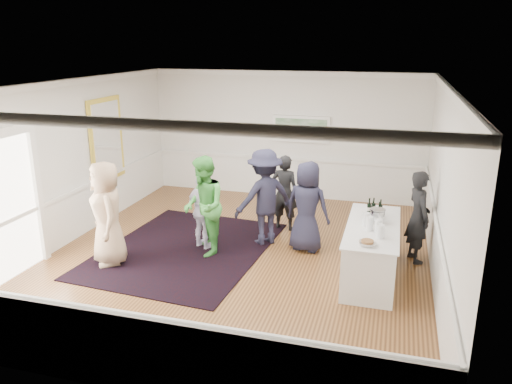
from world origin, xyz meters
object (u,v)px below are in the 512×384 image
(bartender, at_px, (418,217))
(guest_dark_a, at_px, (265,197))
(guest_lilac, at_px, (203,211))
(guest_navy, at_px, (307,207))
(serving_table, at_px, (371,251))
(guest_dark_b, at_px, (285,193))
(guest_tan, at_px, (107,213))
(nut_bowl, at_px, (367,243))
(ice_bucket, at_px, (377,216))
(guest_green, at_px, (204,206))

(bartender, xyz_separation_m, guest_dark_a, (-2.89, 0.05, 0.11))
(guest_lilac, xyz_separation_m, guest_dark_a, (1.07, 0.56, 0.20))
(guest_lilac, height_order, guest_navy, guest_navy)
(guest_dark_a, bearing_deg, bartender, 137.12)
(serving_table, height_order, guest_navy, guest_navy)
(bartender, distance_m, guest_dark_b, 2.83)
(guest_dark_a, relative_size, guest_dark_b, 1.18)
(guest_dark_b, bearing_deg, bartender, 167.09)
(guest_tan, bearing_deg, guest_dark_a, 82.87)
(guest_dark_b, relative_size, nut_bowl, 5.99)
(guest_tan, relative_size, guest_dark_b, 1.17)
(serving_table, distance_m, ice_bucket, 0.60)
(guest_green, height_order, guest_dark_a, guest_dark_a)
(guest_dark_a, bearing_deg, ice_bucket, 118.64)
(guest_green, distance_m, guest_dark_a, 1.25)
(ice_bucket, bearing_deg, guest_green, -179.48)
(guest_tan, xyz_separation_m, guest_dark_b, (2.68, 2.54, -0.14))
(guest_tan, height_order, nut_bowl, guest_tan)
(guest_lilac, relative_size, guest_dark_b, 0.93)
(guest_dark_b, distance_m, nut_bowl, 3.28)
(guest_dark_b, distance_m, guest_navy, 1.18)
(guest_tan, relative_size, guest_navy, 1.08)
(bartender, bearing_deg, serving_table, 118.01)
(guest_green, height_order, guest_dark_b, guest_green)
(bartender, relative_size, guest_navy, 0.97)
(guest_green, bearing_deg, guest_dark_b, 115.38)
(nut_bowl, bearing_deg, guest_lilac, 158.51)
(guest_tan, height_order, guest_dark_a, guest_dark_a)
(bartender, height_order, nut_bowl, bartender)
(guest_tan, distance_m, guest_dark_b, 3.69)
(guest_lilac, distance_m, guest_navy, 2.00)
(serving_table, distance_m, guest_tan, 4.69)
(guest_dark_b, height_order, nut_bowl, guest_dark_b)
(bartender, xyz_separation_m, guest_tan, (-5.36, -1.63, 0.10))
(guest_lilac, bearing_deg, bartender, -144.20)
(bartender, relative_size, guest_lilac, 1.12)
(ice_bucket, relative_size, nut_bowl, 0.96)
(guest_navy, bearing_deg, guest_green, 32.53)
(guest_tan, xyz_separation_m, guest_dark_a, (2.46, 1.67, 0.01))
(guest_lilac, bearing_deg, guest_green, 143.82)
(bartender, bearing_deg, guest_dark_b, 49.56)
(guest_lilac, distance_m, guest_dark_b, 1.92)
(guest_green, xyz_separation_m, ice_bucket, (3.15, 0.03, 0.10))
(serving_table, bearing_deg, guest_green, 177.53)
(guest_navy, bearing_deg, bartender, -166.17)
(bartender, bearing_deg, guest_lilac, 75.78)
(bartender, relative_size, guest_green, 0.90)
(guest_green, xyz_separation_m, guest_dark_a, (0.96, 0.80, 0.02))
(guest_tan, relative_size, guest_dark_a, 0.99)
(serving_table, xyz_separation_m, guest_lilac, (-3.21, 0.37, 0.29))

